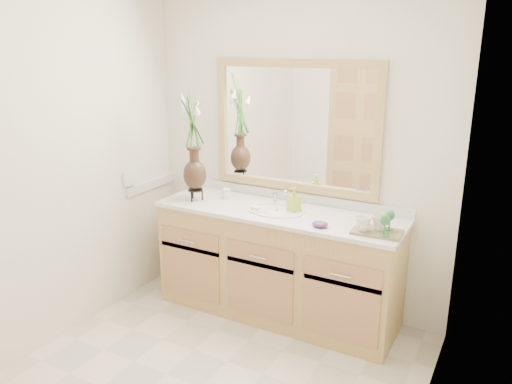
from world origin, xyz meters
The scene contains 18 objects.
wall_back centered at (0.00, 1.30, 1.20)m, with size 2.40×0.02×2.40m, color white.
wall_left centered at (-1.20, 0.00, 1.20)m, with size 0.02×2.60×2.40m, color white.
wall_right centered at (1.20, 0.00, 1.20)m, with size 0.02×2.60×2.40m, color white.
vanity centered at (0.00, 1.01, 0.40)m, with size 1.80×0.55×0.80m.
counter centered at (0.00, 1.01, 0.82)m, with size 1.84×0.57×0.03m, color silver.
sink centered at (0.00, 1.00, 0.78)m, with size 0.38×0.34×0.23m.
mirror centered at (0.00, 1.28, 1.41)m, with size 1.32×0.04×0.97m.
switch_plate centered at (-1.19, 0.76, 0.98)m, with size 0.02×0.12×0.12m, color white.
flower_vase centered at (-0.67, 0.93, 1.41)m, with size 0.21×0.21×0.85m.
tumbler centered at (-0.48, 1.08, 0.87)m, with size 0.06×0.06×0.08m, color silver.
soap_dish centered at (-0.13, 0.92, 0.84)m, with size 0.10×0.10×0.03m.
soap_bottle centered at (0.10, 1.07, 0.91)m, with size 0.07×0.07×0.16m, color #A4D431.
purple_dish centered at (0.40, 0.84, 0.85)m, with size 0.11×0.09×0.04m, color #57236A.
tray centered at (0.76, 0.91, 0.84)m, with size 0.31×0.21×0.02m, color brown.
mug_left centered at (0.67, 0.87, 0.90)m, with size 0.10×0.09×0.10m, color silver.
mug_right centered at (0.76, 0.94, 0.90)m, with size 0.11×0.10×0.11m, color silver.
goblet_front centered at (0.82, 0.85, 0.94)m, with size 0.06×0.06×0.14m.
goblet_back centered at (0.82, 0.97, 0.93)m, with size 0.06×0.06×0.13m.
Camera 1 is at (1.52, -2.08, 1.98)m, focal length 35.00 mm.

